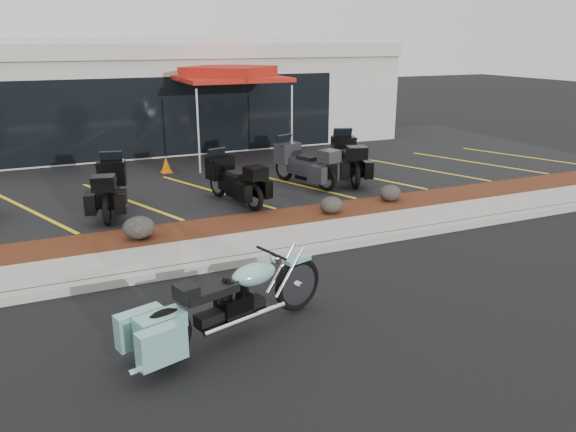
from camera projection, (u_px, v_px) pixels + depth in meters
name	position (u px, v px, depth m)	size (l,w,h in m)	color
ground	(306.00, 274.00, 9.92)	(90.00, 90.00, 0.00)	black
curb	(286.00, 254.00, 10.68)	(24.00, 0.25, 0.15)	gray
sidewalk	(272.00, 242.00, 11.29)	(24.00, 1.20, 0.15)	gray
mulch_bed	(251.00, 225.00, 12.33)	(24.00, 1.20, 0.16)	#3C1C0D
upper_lot	(189.00, 173.00, 17.04)	(26.00, 9.60, 0.15)	black
dealership_building	(146.00, 92.00, 21.92)	(18.00, 8.16, 4.00)	#9D988E
boulder_left	(139.00, 228.00, 11.17)	(0.64, 0.54, 0.46)	black
boulder_mid	(331.00, 205.00, 12.83)	(0.54, 0.45, 0.39)	black
boulder_right	(390.00, 193.00, 13.79)	(0.57, 0.47, 0.40)	black
hero_cruiser	(297.00, 277.00, 8.44)	(3.18, 0.81, 1.12)	#71B0A4
touring_black_front	(113.00, 178.00, 13.41)	(2.25, 0.86, 1.31)	black
touring_black_mid	(217.00, 173.00, 14.06)	(2.16, 0.82, 1.26)	black
touring_grey	(284.00, 158.00, 15.69)	(2.26, 0.86, 1.31)	#2A2A2F
touring_black_rear	(342.00, 151.00, 16.41)	(2.36, 0.90, 1.37)	black
traffic_cone	(166.00, 165.00, 16.77)	(0.32, 0.32, 0.46)	orange
popup_canopy	(229.00, 75.00, 17.85)	(4.04, 4.04, 3.00)	silver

